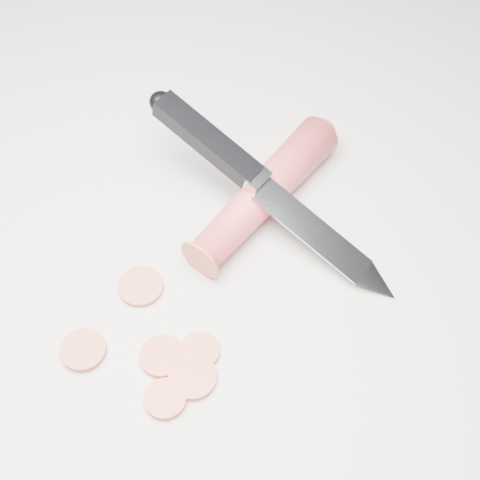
{
  "coord_description": "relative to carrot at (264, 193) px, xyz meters",
  "views": [
    {
      "loc": [
        0.07,
        -0.26,
        0.5
      ],
      "look_at": [
        0.06,
        0.06,
        0.02
      ],
      "focal_mm": 50.0,
      "sensor_mm": 36.0,
      "label": 1
    }
  ],
  "objects": [
    {
      "name": "carrot_slice_5",
      "position": [
        -0.08,
        -0.15,
        -0.02
      ],
      "size": [
        0.04,
        0.04,
        0.01
      ],
      "primitive_type": "cylinder",
      "color": "#CE5435",
      "rests_on": "ground"
    },
    {
      "name": "kitchen_knife",
      "position": [
        0.01,
        -0.01,
        0.02
      ],
      "size": [
        0.24,
        0.18,
        0.08
      ],
      "primitive_type": null,
      "color": "#B8BBBF",
      "rests_on": "ground"
    },
    {
      "name": "carrot_slice_0",
      "position": [
        -0.05,
        -0.15,
        -0.02
      ],
      "size": [
        0.03,
        0.03,
        0.01
      ],
      "primitive_type": "cylinder",
      "color": "#CE5435",
      "rests_on": "ground"
    },
    {
      "name": "ground",
      "position": [
        -0.08,
        -0.11,
        -0.02
      ],
      "size": [
        2.4,
        2.4,
        0.0
      ],
      "primitive_type": "plane",
      "color": "beige",
      "rests_on": "ground"
    },
    {
      "name": "carrot_slice_1",
      "position": [
        -0.07,
        -0.19,
        -0.02
      ],
      "size": [
        0.03,
        0.03,
        0.01
      ],
      "primitive_type": "cylinder",
      "color": "#CE5435",
      "rests_on": "ground"
    },
    {
      "name": "carrot_slice_4",
      "position": [
        -0.1,
        -0.09,
        -0.02
      ],
      "size": [
        0.04,
        0.04,
        0.01
      ],
      "primitive_type": "cylinder",
      "color": "#CE5435",
      "rests_on": "ground"
    },
    {
      "name": "carrot",
      "position": [
        0.0,
        0.0,
        0.0
      ],
      "size": [
        0.13,
        0.17,
        0.04
      ],
      "primitive_type": "cylinder",
      "rotation": [
        1.57,
        0.0,
        -0.63
      ],
      "color": "#CC353B",
      "rests_on": "ground"
    },
    {
      "name": "carrot_slice_2",
      "position": [
        -0.14,
        -0.15,
        -0.02
      ],
      "size": [
        0.04,
        0.04,
        0.01
      ],
      "primitive_type": "cylinder",
      "color": "#CE5435",
      "rests_on": "ground"
    },
    {
      "name": "carrot_slice_3",
      "position": [
        -0.05,
        -0.17,
        -0.02
      ],
      "size": [
        0.04,
        0.04,
        0.01
      ],
      "primitive_type": "cylinder",
      "color": "#CE5435",
      "rests_on": "ground"
    }
  ]
}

